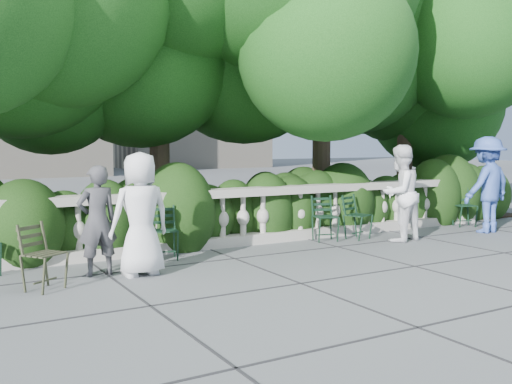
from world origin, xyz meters
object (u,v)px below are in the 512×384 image
person_businessman (140,214)px  person_woman_grey (97,221)px  chair_weathered (54,292)px  chair_d (166,261)px  person_older_blue (487,185)px  chair_e (364,240)px  chair_c (328,242)px  person_casual_man (400,193)px  chair_f (468,227)px

person_businessman → person_woman_grey: person_businessman is taller
chair_weathered → person_businessman: 1.48m
chair_d → person_older_blue: person_older_blue is taller
person_woman_grey → person_older_blue: person_older_blue is taller
chair_d → person_older_blue: bearing=7.9°
person_older_blue → chair_e: bearing=-15.4°
chair_c → person_businessman: size_ratio=0.50×
chair_c → chair_d: (-3.13, -0.09, 0.00)m
chair_e → person_businessman: bearing=171.0°
chair_e → person_businessman: 4.60m
chair_d → chair_e: size_ratio=1.00×
chair_c → person_woman_grey: person_woman_grey is taller
chair_d → chair_weathered: bearing=-138.8°
chair_d → person_woman_grey: 1.40m
chair_weathered → person_businessman: (1.19, 0.29, 0.83)m
chair_e → person_older_blue: (2.70, -0.52, 0.96)m
person_older_blue → person_woman_grey: bearing=-5.7°
chair_e → person_casual_man: person_casual_man is taller
chair_e → person_casual_man: size_ratio=0.48×
chair_d → person_woman_grey: bearing=-148.1°
chair_f → person_businessman: bearing=-153.5°
person_casual_man → person_woman_grey: bearing=-10.2°
chair_c → person_casual_man: 1.58m
chair_c → chair_weathered: 5.05m
chair_f → person_businessman: size_ratio=0.50×
chair_d → person_woman_grey: person_woman_grey is taller
chair_weathered → chair_f: bearing=-27.3°
chair_d → chair_c: bearing=14.5°
chair_e → chair_weathered: (-5.67, -0.94, 0.00)m
chair_d → chair_weathered: size_ratio=1.00×
chair_e → person_older_blue: size_ratio=0.44×
chair_f → chair_c: bearing=-159.7°
chair_f → person_older_blue: size_ratio=0.44×
person_businessman → person_casual_man: (4.95, 0.25, 0.04)m
chair_f → person_businessman: person_businessman is taller
chair_f → person_older_blue: bearing=-90.0°
chair_c → chair_d: same height
chair_c → chair_d: 3.13m
chair_f → chair_weathered: size_ratio=1.00×
chair_e → chair_f: (2.93, 0.11, 0.00)m
chair_d → person_businessman: size_ratio=0.50×
chair_c → chair_weathered: size_ratio=1.00×
chair_d → chair_f: size_ratio=1.00×
chair_d → chair_f: same height
chair_weathered → person_woman_grey: person_woman_grey is taller
chair_e → chair_weathered: bearing=172.1°
person_casual_man → chair_f: bearing=-178.0°
chair_weathered → person_casual_man: 6.22m
chair_f → chair_e: bearing=-157.3°
person_casual_man → chair_e: bearing=-50.1°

